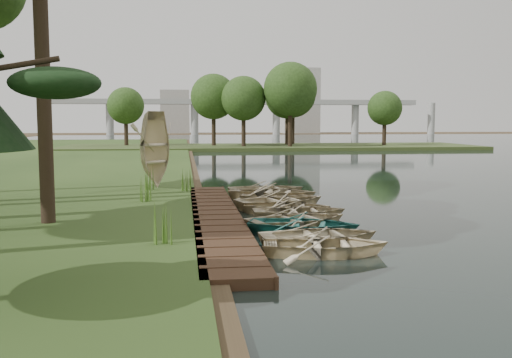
{
  "coord_description": "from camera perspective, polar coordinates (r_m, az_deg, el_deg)",
  "views": [
    {
      "loc": [
        -2.67,
        -19.05,
        3.44
      ],
      "look_at": [
        -0.14,
        0.91,
        1.39
      ],
      "focal_mm": 40.0,
      "sensor_mm": 36.0,
      "label": 1
    }
  ],
  "objects": [
    {
      "name": "rowboat_6",
      "position": [
        22.17,
        2.55,
        -1.99
      ],
      "size": [
        4.25,
        3.56,
        0.76
      ],
      "primitive_type": "imported",
      "rotation": [
        0.0,
        0.0,
        1.87
      ],
      "color": "beige",
      "rests_on": "water"
    },
    {
      "name": "rowboat_2",
      "position": [
        17.24,
        4.81,
        -4.36
      ],
      "size": [
        3.93,
        3.33,
        0.69
      ],
      "primitive_type": "imported",
      "rotation": [
        0.0,
        0.0,
        1.24
      ],
      "color": "teal",
      "rests_on": "water"
    },
    {
      "name": "rowboat_7",
      "position": [
        23.5,
        2.47,
        -1.63
      ],
      "size": [
        3.93,
        3.37,
        0.69
      ],
      "primitive_type": "imported",
      "rotation": [
        0.0,
        0.0,
        1.21
      ],
      "color": "beige",
      "rests_on": "water"
    },
    {
      "name": "rowboat_4",
      "position": [
        19.84,
        4.4,
        -3.04
      ],
      "size": [
        3.29,
        2.37,
        0.68
      ],
      "primitive_type": "imported",
      "rotation": [
        0.0,
        0.0,
        1.56
      ],
      "color": "beige",
      "rests_on": "water"
    },
    {
      "name": "peninsula",
      "position": [
        69.94,
        1.55,
        3.2
      ],
      "size": [
        50.0,
        14.0,
        0.45
      ],
      "primitive_type": "cube",
      "color": "#36451E",
      "rests_on": "ground"
    },
    {
      "name": "reeds_1",
      "position": [
        22.66,
        -11.12,
        -0.93
      ],
      "size": [
        0.6,
        0.6,
        1.03
      ],
      "primitive_type": "cone",
      "color": "#3F661E",
      "rests_on": "bank"
    },
    {
      "name": "bridge",
      "position": [
        139.9,
        -1.09,
        7.33
      ],
      "size": [
        95.9,
        4.0,
        8.6
      ],
      "color": "#A5A5A0",
      "rests_on": "ground"
    },
    {
      "name": "rowboat_9",
      "position": [
        26.04,
        1.05,
        -0.85
      ],
      "size": [
        3.59,
        2.64,
        0.72
      ],
      "primitive_type": "imported",
      "rotation": [
        0.0,
        0.0,
        1.62
      ],
      "color": "beige",
      "rests_on": "water"
    },
    {
      "name": "rowboat_1",
      "position": [
        15.69,
        6.43,
        -5.41
      ],
      "size": [
        3.48,
        2.61,
        0.69
      ],
      "primitive_type": "imported",
      "rotation": [
        0.0,
        0.0,
        1.65
      ],
      "color": "beige",
      "rests_on": "water"
    },
    {
      "name": "reeds_0",
      "position": [
        14.72,
        -9.2,
        -4.59
      ],
      "size": [
        0.6,
        0.6,
        1.0
      ],
      "primitive_type": "cone",
      "color": "#3F661E",
      "rests_on": "bank"
    },
    {
      "name": "reeds_3",
      "position": [
        25.78,
        -7.04,
        -0.17
      ],
      "size": [
        0.6,
        0.6,
        0.93
      ],
      "primitive_type": "cone",
      "color": "#3F661E",
      "rests_on": "bank"
    },
    {
      "name": "building_b",
      "position": [
        164.09,
        -8.1,
        6.68
      ],
      "size": [
        8.0,
        8.0,
        12.0
      ],
      "primitive_type": "cube",
      "color": "#A5A5A0",
      "rests_on": "ground"
    },
    {
      "name": "rowboat_5",
      "position": [
        20.94,
        3.18,
        -2.59
      ],
      "size": [
        3.68,
        3.08,
        0.66
      ],
      "primitive_type": "imported",
      "rotation": [
        0.0,
        0.0,
        1.28
      ],
      "color": "beige",
      "rests_on": "water"
    },
    {
      "name": "building_a",
      "position": [
        162.47,
        4.42,
        7.78
      ],
      "size": [
        10.0,
        8.0,
        18.0
      ],
      "primitive_type": "cube",
      "color": "#A5A5A0",
      "rests_on": "ground"
    },
    {
      "name": "rowboat_8",
      "position": [
        24.57,
        1.67,
        -1.18
      ],
      "size": [
        4.49,
        3.86,
        0.78
      ],
      "primitive_type": "imported",
      "rotation": [
        0.0,
        0.0,
        1.21
      ],
      "color": "beige",
      "rests_on": "water"
    },
    {
      "name": "far_trees",
      "position": [
        69.5,
        -1.18,
        8.3
      ],
      "size": [
        45.6,
        5.6,
        8.8
      ],
      "color": "black",
      "rests_on": "peninsula"
    },
    {
      "name": "ground",
      "position": [
        19.54,
        0.73,
        -4.31
      ],
      "size": [
        300.0,
        300.0,
        0.0
      ],
      "primitive_type": "plane",
      "color": "#3D2F1D"
    },
    {
      "name": "boardwalk",
      "position": [
        19.36,
        -3.97,
        -3.97
      ],
      "size": [
        1.6,
        16.0,
        0.3
      ],
      "primitive_type": "cube",
      "color": "#372315",
      "rests_on": "ground"
    },
    {
      "name": "rowboat_3",
      "position": [
        18.11,
        4.24,
        -3.85
      ],
      "size": [
        3.94,
        3.29,
        0.7
      ],
      "primitive_type": "imported",
      "rotation": [
        0.0,
        0.0,
        1.86
      ],
      "color": "beige",
      "rests_on": "water"
    },
    {
      "name": "reeds_2",
      "position": [
        26.33,
        -10.59,
        0.01
      ],
      "size": [
        0.6,
        0.6,
        1.03
      ],
      "primitive_type": "cone",
      "color": "#3F661E",
      "rests_on": "bank"
    },
    {
      "name": "rowboat_0",
      "position": [
        14.64,
        6.93,
        -6.27
      ],
      "size": [
        3.48,
        2.67,
        0.67
      ],
      "primitive_type": "imported",
      "rotation": [
        0.0,
        0.0,
        1.45
      ],
      "color": "beige",
      "rests_on": "water"
    },
    {
      "name": "stored_rowboat",
      "position": [
        27.21,
        -9.99,
        -0.1
      ],
      "size": [
        4.37,
        4.33,
        0.74
      ],
      "primitive_type": "imported",
      "rotation": [
        3.14,
        0.0,
        0.82
      ],
      "color": "beige",
      "rests_on": "bank"
    }
  ]
}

